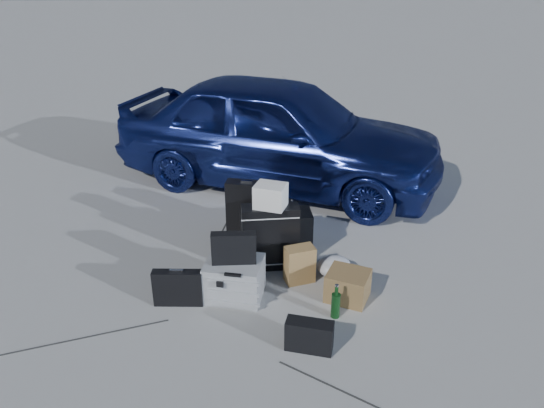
% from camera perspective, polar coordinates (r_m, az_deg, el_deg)
% --- Properties ---
extents(ground, '(60.00, 60.00, 0.00)m').
position_cam_1_polar(ground, '(4.69, -2.54, -10.55)').
color(ground, '#A1A19C').
rests_on(ground, ground).
extents(car, '(4.40, 3.07, 1.39)m').
position_cam_1_polar(car, '(6.72, 0.69, 7.80)').
color(car, navy).
rests_on(car, ground).
extents(pelican_case, '(0.55, 0.48, 0.35)m').
position_cam_1_polar(pelican_case, '(4.68, -4.07, -8.05)').
color(pelican_case, '#9EA1A3').
rests_on(pelican_case, ground).
extents(laptop_bag, '(0.38, 0.11, 0.28)m').
position_cam_1_polar(laptop_bag, '(4.50, -4.14, -4.75)').
color(laptop_bag, black).
rests_on(laptop_bag, pelican_case).
extents(briefcase, '(0.43, 0.11, 0.33)m').
position_cam_1_polar(briefcase, '(4.64, -10.08, -8.87)').
color(briefcase, black).
rests_on(briefcase, ground).
extents(suitcase_left, '(0.46, 0.24, 0.57)m').
position_cam_1_polar(suitcase_left, '(5.66, -2.67, -0.31)').
color(suitcase_left, black).
rests_on(suitcase_left, ground).
extents(suitcase_right, '(0.55, 0.23, 0.64)m').
position_cam_1_polar(suitcase_right, '(5.00, -0.17, -3.58)').
color(suitcase_right, black).
rests_on(suitcase_right, ground).
extents(white_carton, '(0.33, 0.30, 0.22)m').
position_cam_1_polar(white_carton, '(4.80, -0.16, 0.87)').
color(white_carton, white).
rests_on(white_carton, suitcase_right).
extents(duffel_bag, '(0.75, 0.37, 0.36)m').
position_cam_1_polar(duffel_bag, '(5.44, 0.42, -2.64)').
color(duffel_bag, black).
rests_on(duffel_bag, ground).
extents(flat_box_white, '(0.44, 0.36, 0.07)m').
position_cam_1_polar(flat_box_white, '(5.35, 0.36, -0.60)').
color(flat_box_white, white).
rests_on(flat_box_white, duffel_bag).
extents(flat_box_black, '(0.31, 0.26, 0.06)m').
position_cam_1_polar(flat_box_black, '(5.33, 0.51, 0.07)').
color(flat_box_black, black).
rests_on(flat_box_black, flat_box_white).
extents(kraft_bag, '(0.30, 0.23, 0.35)m').
position_cam_1_polar(kraft_bag, '(4.87, 2.98, -6.51)').
color(kraft_bag, '#9E7445').
rests_on(kraft_bag, ground).
extents(cardboard_box, '(0.44, 0.42, 0.26)m').
position_cam_1_polar(cardboard_box, '(4.71, 8.15, -8.68)').
color(cardboard_box, olive).
rests_on(cardboard_box, ground).
extents(plastic_bag, '(0.39, 0.35, 0.18)m').
position_cam_1_polar(plastic_bag, '(5.03, 6.68, -6.66)').
color(plastic_bag, silver).
rests_on(plastic_bag, ground).
extents(messenger_bag, '(0.38, 0.22, 0.25)m').
position_cam_1_polar(messenger_bag, '(4.15, 4.03, -13.95)').
color(messenger_bag, black).
rests_on(messenger_bag, ground).
extents(green_bottle, '(0.08, 0.08, 0.30)m').
position_cam_1_polar(green_bottle, '(4.47, 6.88, -10.37)').
color(green_bottle, '#0E3312').
rests_on(green_bottle, ground).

